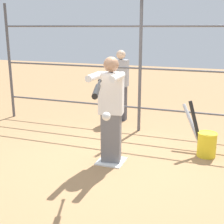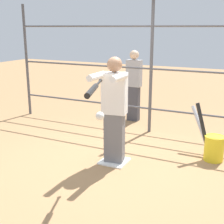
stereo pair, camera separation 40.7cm
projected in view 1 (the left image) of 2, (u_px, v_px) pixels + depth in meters
ground_plane at (111, 162)px, 4.78m from camera, size 24.00×24.00×0.00m
home_plate at (111, 161)px, 4.77m from camera, size 0.40×0.40×0.02m
fence_backstop at (140, 68)px, 5.90m from camera, size 6.01×0.06×2.48m
batter at (111, 108)px, 4.53m from camera, size 0.41×0.58×1.60m
baseball_bat_swinging at (97, 90)px, 3.53m from camera, size 0.33×0.85×0.08m
softball_in_flight at (106, 116)px, 3.39m from camera, size 0.10×0.10×0.10m
bat_bucket at (205, 142)px, 4.96m from camera, size 0.64×0.64×0.88m
bystander_behind_fence at (121, 84)px, 6.73m from camera, size 0.32×0.20×1.53m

